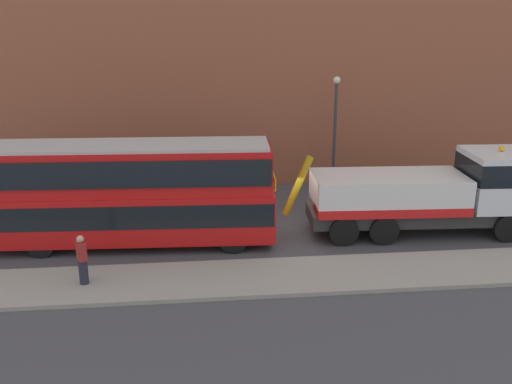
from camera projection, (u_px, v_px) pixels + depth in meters
ground_plane at (289, 232)px, 23.42m from camera, size 120.00×120.00×0.00m
near_kerb at (308, 275)px, 19.41m from camera, size 60.00×2.80×0.15m
building_facade at (268, 27)px, 28.08m from camera, size 60.00×1.50×16.00m
recovery_tow_truck at (431, 192)px, 22.87m from camera, size 10.20×3.04×3.67m
double_decker_bus at (131, 190)px, 21.58m from camera, size 11.13×3.04×4.06m
pedestrian_onlooker at (82, 260)px, 18.42m from camera, size 0.41×0.47×1.71m
street_lamp at (335, 125)px, 27.70m from camera, size 0.36×0.36×5.83m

